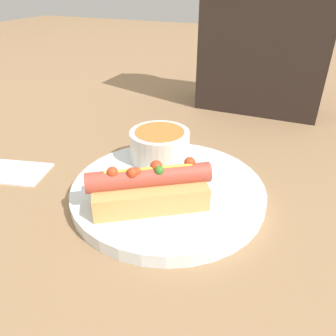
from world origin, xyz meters
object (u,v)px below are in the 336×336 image
spoon (147,165)px  hot_dog (149,188)px  soup_bowl (160,144)px  seated_diner (270,6)px

spoon → hot_dog: bearing=-124.4°
soup_bowl → seated_diner: seated_diner is taller
soup_bowl → seated_diner: 0.44m
soup_bowl → seated_diner: (0.10, 0.38, 0.19)m
soup_bowl → spoon: (-0.01, -0.04, -0.02)m
seated_diner → soup_bowl: bearing=-104.8°
seated_diner → spoon: bearing=-104.5°
hot_dog → seated_diner: seated_diner is taller
spoon → seated_diner: 0.48m
hot_dog → soup_bowl: bearing=74.6°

